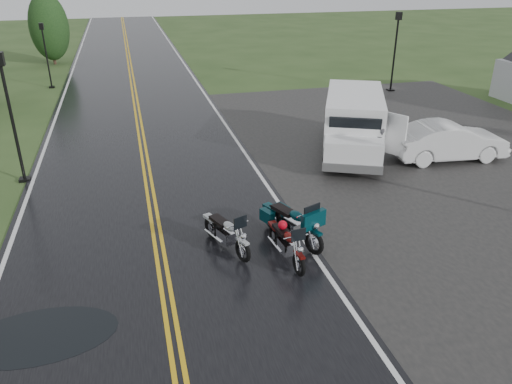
# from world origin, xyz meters

# --- Properties ---
(ground) EXTENTS (120.00, 120.00, 0.00)m
(ground) POSITION_xyz_m (0.00, 0.00, 0.00)
(ground) COLOR #2D471E
(ground) RESTS_ON ground
(road) EXTENTS (8.00, 100.00, 0.04)m
(road) POSITION_xyz_m (0.00, 10.00, 0.02)
(road) COLOR black
(road) RESTS_ON ground
(parking_pad) EXTENTS (14.00, 24.00, 0.03)m
(parking_pad) POSITION_xyz_m (11.00, 5.00, 0.01)
(parking_pad) COLOR black
(parking_pad) RESTS_ON ground
(motorcycle_red) EXTENTS (0.93, 2.06, 1.18)m
(motorcycle_red) POSITION_xyz_m (3.11, -0.81, 0.59)
(motorcycle_red) COLOR #520B09
(motorcycle_red) RESTS_ON ground
(motorcycle_teal) EXTENTS (1.64, 2.42, 1.35)m
(motorcycle_teal) POSITION_xyz_m (3.78, -0.02, 0.67)
(motorcycle_teal) COLOR #042F36
(motorcycle_teal) RESTS_ON ground
(motorcycle_silver) EXTENTS (1.42, 2.16, 1.20)m
(motorcycle_silver) POSITION_xyz_m (1.97, 0.09, 0.60)
(motorcycle_silver) COLOR #A6A9AD
(motorcycle_silver) RESTS_ON ground
(van_white) EXTENTS (4.40, 6.23, 2.30)m
(van_white) POSITION_xyz_m (6.28, 5.31, 1.15)
(van_white) COLOR white
(van_white) RESTS_ON ground
(person_at_van) EXTENTS (0.70, 0.59, 1.62)m
(person_at_van) POSITION_xyz_m (7.95, 4.68, 0.81)
(person_at_van) COLOR #46454A
(person_at_van) RESTS_ON ground
(sedan_white) EXTENTS (4.37, 1.82, 1.41)m
(sedan_white) POSITION_xyz_m (11.01, 5.06, 0.70)
(sedan_white) COLOR silver
(sedan_white) RESTS_ON ground
(lamp_post_near_left) EXTENTS (0.37, 0.37, 4.35)m
(lamp_post_near_left) POSITION_xyz_m (-4.08, 6.95, 2.18)
(lamp_post_near_left) COLOR black
(lamp_post_near_left) RESTS_ON ground
(lamp_post_far_left) EXTENTS (0.32, 0.32, 3.68)m
(lamp_post_far_left) POSITION_xyz_m (-4.64, 21.10, 1.84)
(lamp_post_far_left) COLOR black
(lamp_post_far_left) RESTS_ON ground
(lamp_post_far_right) EXTENTS (0.37, 0.37, 4.34)m
(lamp_post_far_right) POSITION_xyz_m (14.27, 15.38, 2.17)
(lamp_post_far_right) COLOR black
(lamp_post_far_right) RESTS_ON ground
(tree_left_far) EXTENTS (2.70, 2.70, 4.15)m
(tree_left_far) POSITION_xyz_m (-5.19, 28.75, 2.07)
(tree_left_far) COLOR #1E3D19
(tree_left_far) RESTS_ON ground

